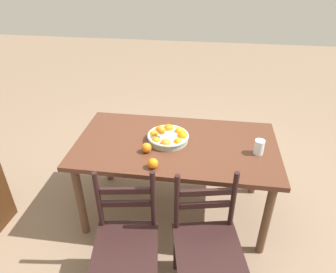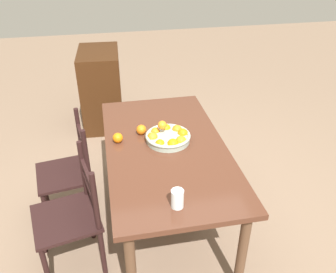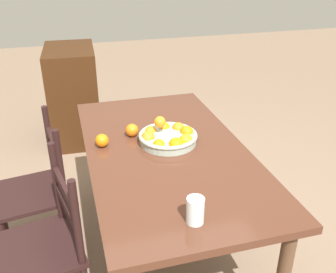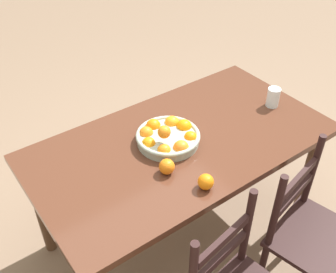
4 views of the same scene
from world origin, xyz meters
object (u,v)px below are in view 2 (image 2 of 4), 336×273
object	(u,v)px
chair_near_window	(69,173)
orange_loose_1	(141,130)
cabinet	(101,89)
drinking_glass	(177,199)
chair_by_cabinet	(72,217)
orange_loose_0	(118,138)
dining_table	(166,156)
fruit_bowl	(168,137)

from	to	relation	value
chair_near_window	orange_loose_1	xyz separation A→B (m)	(-0.03, -0.60, 0.35)
orange_loose_1	cabinet	bearing A→B (deg)	10.15
drinking_glass	chair_near_window	bearing A→B (deg)	38.43
chair_by_cabinet	orange_loose_0	distance (m)	0.66
dining_table	fruit_bowl	xyz separation A→B (m)	(0.07, -0.03, 0.12)
drinking_glass	orange_loose_1	bearing A→B (deg)	6.64
chair_near_window	drinking_glass	size ratio (longest dim) A/B	7.67
dining_table	chair_near_window	xyz separation A→B (m)	(0.24, 0.76, -0.23)
cabinet	orange_loose_0	size ratio (longest dim) A/B	12.04
dining_table	orange_loose_1	size ratio (longest dim) A/B	20.98
cabinet	orange_loose_0	xyz separation A→B (m)	(-1.68, -0.10, 0.32)
chair_near_window	fruit_bowl	world-z (taller)	chair_near_window
orange_loose_0	drinking_glass	distance (m)	0.82
drinking_glass	orange_loose_0	bearing A→B (deg)	20.58
dining_table	orange_loose_1	world-z (taller)	orange_loose_1
orange_loose_1	drinking_glass	distance (m)	0.86
dining_table	cabinet	distance (m)	1.87
chair_by_cabinet	drinking_glass	size ratio (longest dim) A/B	7.73
chair_near_window	chair_by_cabinet	distance (m)	0.53
dining_table	drinking_glass	distance (m)	0.66
fruit_bowl	orange_loose_1	world-z (taller)	fruit_bowl
chair_near_window	cabinet	xyz separation A→B (m)	(1.57, -0.32, 0.03)
cabinet	fruit_bowl	bearing A→B (deg)	-161.68
orange_loose_1	drinking_glass	bearing A→B (deg)	-173.36
orange_loose_1	drinking_glass	size ratio (longest dim) A/B	0.66
dining_table	drinking_glass	world-z (taller)	drinking_glass
chair_by_cabinet	orange_loose_1	size ratio (longest dim) A/B	11.66
orange_loose_0	orange_loose_1	xyz separation A→B (m)	(0.09, -0.19, 0.00)
dining_table	fruit_bowl	bearing A→B (deg)	-24.34
fruit_bowl	dining_table	bearing A→B (deg)	155.66
fruit_bowl	orange_loose_1	distance (m)	0.23
orange_loose_0	chair_near_window	bearing A→B (deg)	74.54
chair_near_window	drinking_glass	bearing A→B (deg)	29.27
chair_by_cabinet	cabinet	bearing A→B (deg)	160.45
cabinet	orange_loose_1	distance (m)	1.65
drinking_glass	chair_by_cabinet	bearing A→B (deg)	61.91
chair_near_window	orange_loose_0	size ratio (longest dim) A/B	11.77
chair_by_cabinet	cabinet	size ratio (longest dim) A/B	0.99
dining_table	orange_loose_0	distance (m)	0.39
dining_table	drinking_glass	bearing A→B (deg)	175.05
cabinet	fruit_bowl	size ratio (longest dim) A/B	2.69
dining_table	orange_loose_0	bearing A→B (deg)	69.82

